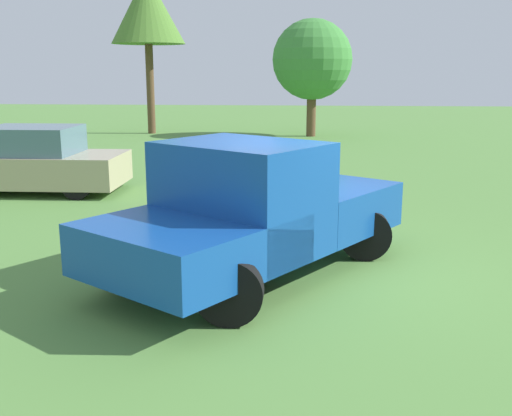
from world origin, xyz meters
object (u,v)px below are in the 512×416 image
object	(u,v)px
sedan_near	(27,162)
tree_far_center	(147,10)
tree_side	(312,60)
pickup_truck	(250,209)

from	to	relation	value
sedan_near	tree_far_center	xyz separation A→B (m)	(-0.48, 12.94, 4.47)
tree_side	pickup_truck	bearing A→B (deg)	-92.89
tree_far_center	tree_side	distance (m)	7.20
pickup_truck	tree_far_center	world-z (taller)	tree_far_center
pickup_truck	tree_side	xyz separation A→B (m)	(0.89, 17.62, 2.16)
sedan_near	tree_far_center	distance (m)	13.70
tree_side	sedan_near	bearing A→B (deg)	-117.39
pickup_truck	tree_side	distance (m)	17.78
sedan_near	tree_far_center	bearing A→B (deg)	-89.09
tree_far_center	tree_side	xyz separation A→B (m)	(6.87, -0.61, -2.06)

